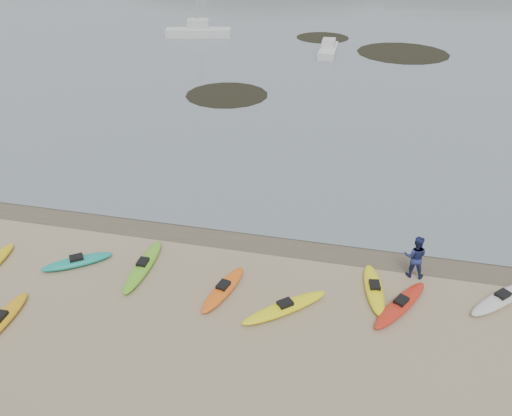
# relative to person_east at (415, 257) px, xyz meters

# --- Properties ---
(ground) EXTENTS (600.00, 600.00, 0.00)m
(ground) POSITION_rel_person_east_xyz_m (-7.06, 1.48, -0.96)
(ground) COLOR tan
(ground) RESTS_ON ground
(wet_sand) EXTENTS (60.00, 60.00, 0.00)m
(wet_sand) POSITION_rel_person_east_xyz_m (-7.06, 1.18, -0.96)
(wet_sand) COLOR brown
(wet_sand) RESTS_ON ground
(kayaks) EXTENTS (22.87, 8.56, 0.34)m
(kayaks) POSITION_rel_person_east_xyz_m (-7.55, -2.82, -0.79)
(kayaks) COLOR #6BC828
(kayaks) RESTS_ON ground
(person_east) EXTENTS (0.98, 0.80, 1.92)m
(person_east) POSITION_rel_person_east_xyz_m (0.00, 0.00, 0.00)
(person_east) COLOR navy
(person_east) RESTS_ON ground
(kelp_mats) EXTENTS (22.96, 30.22, 0.04)m
(kelp_mats) POSITION_rel_person_east_xyz_m (-5.21, 35.88, -0.93)
(kelp_mats) COLOR black
(kelp_mats) RESTS_ON water
(far_hills) EXTENTS (550.00, 135.00, 80.00)m
(far_hills) POSITION_rel_person_east_xyz_m (32.32, 195.44, -16.89)
(far_hills) COLOR #384235
(far_hills) RESTS_ON ground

